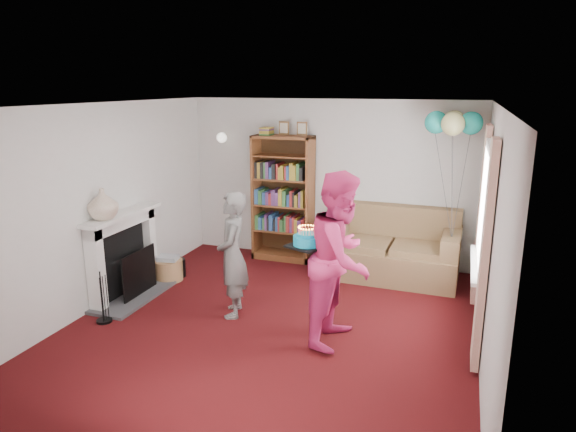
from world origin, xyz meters
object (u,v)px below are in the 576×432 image
at_px(person_striped, 233,255).
at_px(birthday_cake, 307,241).
at_px(person_magenta, 341,258).
at_px(sofa, 392,251).
at_px(bookcase, 284,199).

xyz_separation_m(person_striped, birthday_cake, (0.99, -0.25, 0.35)).
xyz_separation_m(person_striped, person_magenta, (1.36, -0.20, 0.18)).
height_order(sofa, birthday_cake, birthday_cake).
relative_size(sofa, birthday_cake, 5.20).
height_order(person_magenta, birthday_cake, person_magenta).
relative_size(person_magenta, birthday_cake, 5.22).
bearing_deg(birthday_cake, person_magenta, 7.12).
bearing_deg(person_magenta, bookcase, 38.54).
bearing_deg(person_striped, bookcase, 164.09).
xyz_separation_m(bookcase, sofa, (1.75, -0.23, -0.59)).
bearing_deg(person_magenta, sofa, -0.35).
bearing_deg(bookcase, birthday_cake, -65.20).
height_order(bookcase, birthday_cake, bookcase).
bearing_deg(person_magenta, birthday_cake, 103.75).
bearing_deg(sofa, bookcase, 174.29).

